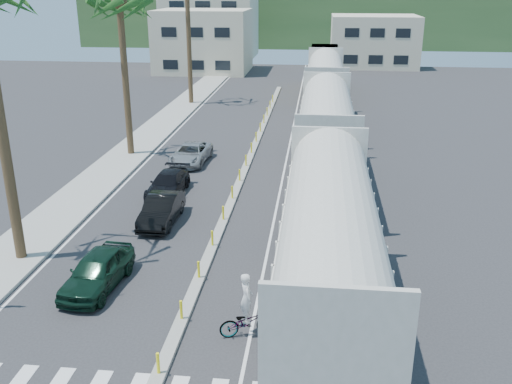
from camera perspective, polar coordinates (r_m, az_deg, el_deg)
ground at (r=19.18m, az=-8.85°, el=-15.96°), size 140.00×140.00×0.00m
sidewalk at (r=43.40m, az=-11.40°, el=4.87°), size 3.00×90.00×0.15m
rails at (r=44.32m, az=6.77°, el=5.38°), size 1.56×100.00×0.06m
median at (r=36.86m, az=-1.01°, el=2.56°), size 0.45×60.00×0.85m
lane_markings at (r=41.96m, az=-3.07°, el=4.61°), size 9.42×90.00×0.01m
freight_train at (r=37.62m, az=6.96°, el=7.23°), size 3.00×60.94×5.85m
buildings at (r=87.49m, az=-0.93°, el=15.65°), size 38.00×27.00×10.00m
hillside at (r=115.09m, az=4.24°, el=17.50°), size 80.00×20.00×12.00m
car_lead at (r=23.18m, az=-15.59°, el=-7.61°), size 2.40×4.52×1.45m
car_second at (r=28.60m, az=-9.43°, el=-1.74°), size 1.51×4.21×1.38m
car_third at (r=32.41m, az=-8.80°, el=0.82°), size 2.14×4.47×1.25m
car_rear at (r=37.98m, az=-6.53°, el=3.83°), size 2.64×4.82×1.27m
cyclist at (r=19.57m, az=-0.88°, el=-12.31°), size 1.93×2.37×2.32m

